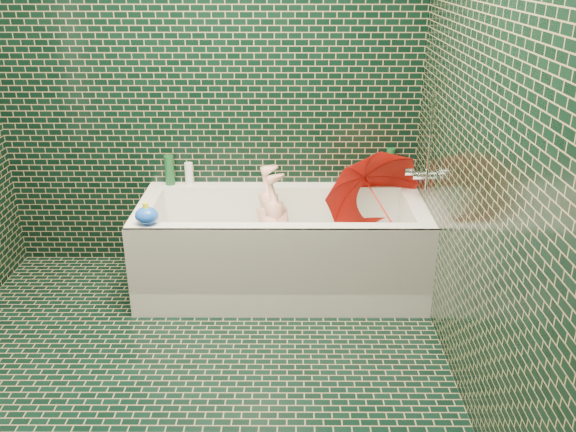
{
  "coord_description": "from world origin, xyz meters",
  "views": [
    {
      "loc": [
        0.5,
        -2.31,
        1.89
      ],
      "look_at": [
        0.49,
        0.82,
        0.56
      ],
      "focal_mm": 38.0,
      "sensor_mm": 36.0,
      "label": 1
    }
  ],
  "objects_px": {
    "bathtub": "(282,256)",
    "rubber_duck": "(385,178)",
    "bath_toy": "(147,215)",
    "umbrella": "(379,202)",
    "child": "(279,243)"
  },
  "relations": [
    {
      "from": "bathtub",
      "to": "umbrella",
      "type": "height_order",
      "value": "umbrella"
    },
    {
      "from": "bathtub",
      "to": "umbrella",
      "type": "distance_m",
      "value": 0.67
    },
    {
      "from": "child",
      "to": "bathtub",
      "type": "bearing_deg",
      "value": 124.72
    },
    {
      "from": "child",
      "to": "bath_toy",
      "type": "height_order",
      "value": "bath_toy"
    },
    {
      "from": "rubber_duck",
      "to": "bath_toy",
      "type": "distance_m",
      "value": 1.53
    },
    {
      "from": "bathtub",
      "to": "bath_toy",
      "type": "xyz_separation_m",
      "value": [
        -0.73,
        -0.29,
        0.39
      ]
    },
    {
      "from": "child",
      "to": "bath_toy",
      "type": "bearing_deg",
      "value": -78.63
    },
    {
      "from": "bathtub",
      "to": "child",
      "type": "distance_m",
      "value": 0.1
    },
    {
      "from": "rubber_duck",
      "to": "bath_toy",
      "type": "bearing_deg",
      "value": -168.63
    },
    {
      "from": "child",
      "to": "bath_toy",
      "type": "relative_size",
      "value": 6.5
    },
    {
      "from": "umbrella",
      "to": "child",
      "type": "bearing_deg",
      "value": 179.65
    },
    {
      "from": "rubber_duck",
      "to": "umbrella",
      "type": "bearing_deg",
      "value": -119.57
    },
    {
      "from": "bathtub",
      "to": "rubber_duck",
      "type": "relative_size",
      "value": 15.97
    },
    {
      "from": "bathtub",
      "to": "rubber_duck",
      "type": "height_order",
      "value": "rubber_duck"
    },
    {
      "from": "bathtub",
      "to": "bath_toy",
      "type": "relative_size",
      "value": 12.08
    }
  ]
}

